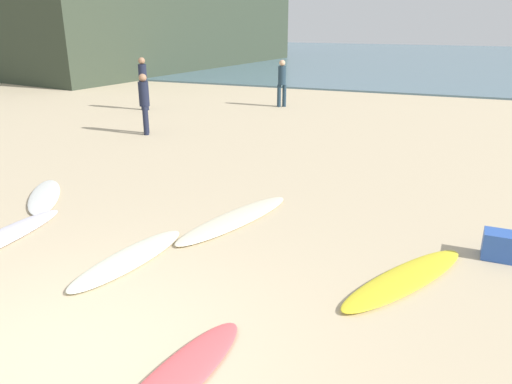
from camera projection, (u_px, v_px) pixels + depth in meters
name	position (u px, v px, depth m)	size (l,w,h in m)	color
ground_plane	(64.00, 367.00, 4.61)	(120.00, 120.00, 0.00)	#C6B28E
ocean_water	(412.00, 58.00, 38.71)	(120.00, 40.00, 0.08)	slate
coastal_headland	(78.00, 2.00, 34.24)	(22.45, 20.83, 8.20)	#333D2D
surfboard_1	(129.00, 258.00, 6.60)	(0.54, 2.07, 0.07)	silver
surfboard_3	(235.00, 219.00, 7.89)	(0.55, 2.56, 0.08)	#EEE4C3
surfboard_4	(176.00, 379.00, 4.41)	(0.49, 1.96, 0.07)	#E45458
surfboard_5	(44.00, 196.00, 8.90)	(0.51, 1.93, 0.07)	white
surfboard_6	(405.00, 278.00, 6.09)	(0.51, 2.36, 0.08)	yellow
beachgoer_near	(144.00, 101.00, 13.46)	(0.38, 0.38, 1.66)	#191E33
beachgoer_mid	(282.00, 81.00, 17.66)	(0.39, 0.39, 1.67)	#1E3342
beachgoer_far	(143.00, 81.00, 17.02)	(0.35, 0.35, 1.81)	#191E33
beach_cooler	(502.00, 246.00, 6.62)	(0.49, 0.34, 0.38)	#2D56B2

